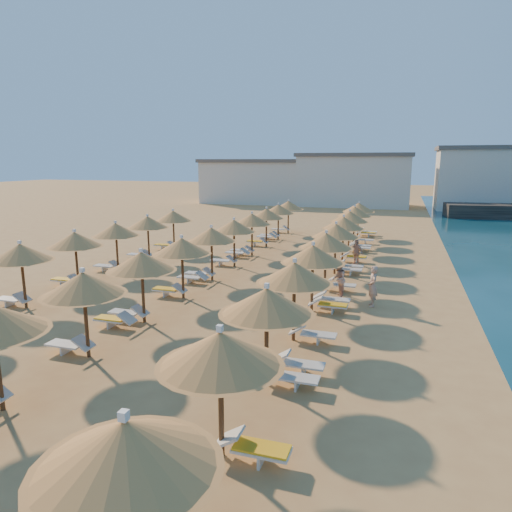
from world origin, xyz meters
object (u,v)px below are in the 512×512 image
(parasol_row_west, at_px, (211,236))
(beachgoer_c, at_px, (356,252))
(beachgoer_a, at_px, (373,286))
(parasol_row_east, at_px, (326,242))
(beachgoer_b, at_px, (338,279))

(parasol_row_west, height_order, beachgoer_c, parasol_row_west)
(beachgoer_a, bearing_deg, parasol_row_west, -119.55)
(parasol_row_east, xyz_separation_m, parasol_row_west, (-6.02, 0.00, 0.00))
(beachgoer_c, height_order, beachgoer_b, beachgoer_b)
(parasol_row_west, bearing_deg, beachgoer_b, -9.20)
(parasol_row_west, relative_size, beachgoer_b, 21.32)
(parasol_row_west, relative_size, beachgoer_c, 22.80)
(parasol_row_west, relative_size, beachgoer_a, 20.46)
(parasol_row_west, bearing_deg, parasol_row_east, 0.00)
(beachgoer_c, bearing_deg, parasol_row_east, -67.82)
(parasol_row_west, distance_m, beachgoer_a, 8.77)
(beachgoer_c, xyz_separation_m, beachgoer_b, (-0.13, -7.00, 0.06))
(beachgoer_a, height_order, beachgoer_b, beachgoer_a)
(parasol_row_east, bearing_deg, parasol_row_west, 180.00)
(beachgoer_b, bearing_deg, parasol_row_east, -146.01)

